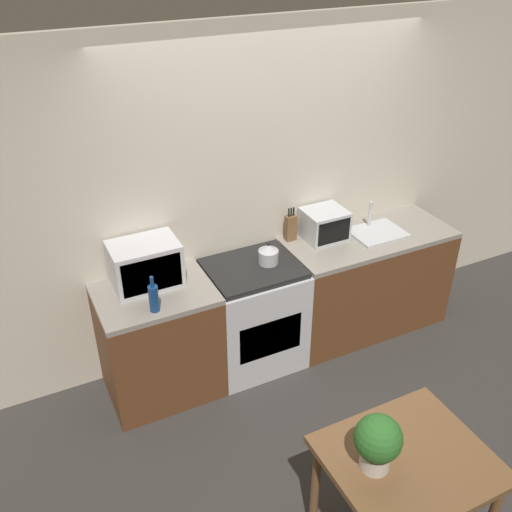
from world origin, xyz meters
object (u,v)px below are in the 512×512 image
at_px(kettle, 268,254).
at_px(stove_range, 253,315).
at_px(toaster_oven, 324,224).
at_px(dining_table, 407,471).
at_px(bottle, 154,298).
at_px(microwave, 145,264).

bearing_deg(kettle, stove_range, 177.68).
height_order(toaster_oven, dining_table, toaster_oven).
height_order(bottle, toaster_oven, bottle).
bearing_deg(kettle, dining_table, -93.52).
bearing_deg(microwave, bottle, -98.39).
height_order(stove_range, dining_table, stove_range).
relative_size(kettle, microwave, 0.38).
bearing_deg(bottle, dining_table, -62.55).
bearing_deg(toaster_oven, dining_table, -109.45).
bearing_deg(bottle, microwave, 81.61).
relative_size(stove_range, toaster_oven, 2.71).
bearing_deg(dining_table, bottle, 117.45).
distance_m(stove_range, dining_table, 1.84).
relative_size(kettle, dining_table, 0.21).
distance_m(microwave, bottle, 0.34).
bearing_deg(toaster_oven, bottle, -167.25).
bearing_deg(stove_range, toaster_oven, 11.23).
relative_size(microwave, bottle, 1.78).
height_order(kettle, dining_table, kettle).
height_order(kettle, bottle, bottle).
height_order(microwave, bottle, microwave).
xyz_separation_m(kettle, toaster_oven, (0.58, 0.15, 0.04)).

